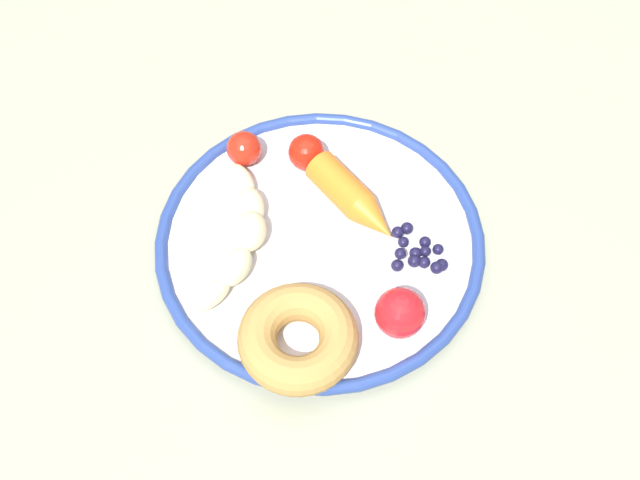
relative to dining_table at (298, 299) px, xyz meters
The scene contains 9 objects.
dining_table is the anchor object (origin of this frame).
plate 0.10m from the dining_table, 61.19° to the right, with size 0.30×0.30×0.02m.
banana 0.12m from the dining_table, 94.83° to the left, with size 0.17×0.06×0.03m.
carrot_orange 0.13m from the dining_table, 42.43° to the right, with size 0.09×0.10×0.03m.
donut 0.15m from the dining_table, 168.12° to the right, with size 0.10×0.10×0.03m, color #B78744.
blueberry_pile 0.15m from the dining_table, 85.31° to the right, with size 0.05×0.05×0.02m.
tomato_near 0.15m from the dining_table, ahead, with size 0.03×0.03×0.03m, color red.
tomato_mid 0.17m from the dining_table, 121.78° to the right, with size 0.04×0.04×0.04m, color red.
tomato_far 0.16m from the dining_table, 36.65° to the left, with size 0.03×0.03×0.03m, color red.
Camera 1 is at (-0.38, -0.09, 1.41)m, focal length 46.25 mm.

